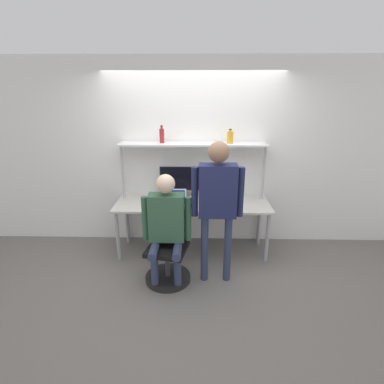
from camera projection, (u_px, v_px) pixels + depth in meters
ground_plane at (192, 263)px, 4.11m from camera, size 12.00×12.00×0.00m
wall_back at (193, 155)px, 4.38m from camera, size 8.00×0.06×2.70m
desk at (193, 207)px, 4.24m from camera, size 2.16×0.70×0.74m
shelf_unit at (193, 155)px, 4.18m from camera, size 2.05×0.32×1.55m
monitor at (180, 180)px, 4.34m from camera, size 0.60×0.17×0.48m
laptop at (175, 201)px, 4.11m from camera, size 0.32×0.23×0.21m
cell_phone at (192, 206)px, 4.07m from camera, size 0.07×0.15×0.01m
office_chair at (169, 258)px, 3.70m from camera, size 0.56×0.56×0.91m
person_seated at (166, 221)px, 3.48m from camera, size 0.58×0.47×1.36m
person_standing at (218, 195)px, 3.40m from camera, size 0.60×0.23×1.73m
bottle_red at (162, 136)px, 4.10m from camera, size 0.06×0.06×0.24m
bottle_amber at (230, 137)px, 4.09m from camera, size 0.09×0.09×0.19m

